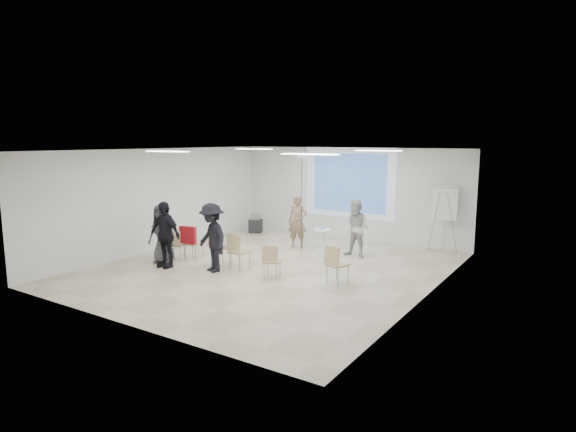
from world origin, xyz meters
The scene contains 30 objects.
floor centered at (0.00, 0.00, -0.05)m, with size 8.00×9.00×0.10m, color beige.
ceiling centered at (0.00, 0.00, 3.05)m, with size 8.00×9.00×0.10m, color white.
wall_back centered at (0.00, 4.55, 1.50)m, with size 8.00×0.10×3.00m, color silver.
wall_left centered at (-4.05, 0.00, 1.50)m, with size 0.10×9.00×3.00m, color silver.
wall_right centered at (4.05, 0.00, 1.50)m, with size 0.10×9.00×3.00m, color silver.
projection_halo centered at (0.00, 4.49, 1.85)m, with size 3.20×0.01×2.30m, color silver.
projection_image centered at (0.00, 4.47, 1.85)m, with size 2.60×0.01×1.90m, color #3465B2.
pedestal_table centered at (0.15, 2.45, 0.37)m, with size 0.64×0.64×0.67m.
player_left centered at (-0.71, 2.44, 0.90)m, with size 0.66×0.44×1.80m, color #907458.
player_right centered at (1.30, 2.31, 0.90)m, with size 0.86×0.69×1.79m, color silver.
controller_left centered at (-0.53, 2.69, 1.19)m, with size 0.04×0.12×0.04m, color white.
controller_right centered at (1.12, 2.56, 1.21)m, with size 0.04×0.12×0.04m, color white.
chair_far_left centered at (-2.65, -0.74, 0.49)m, with size 0.52×0.54×0.83m.
chair_left_mid centered at (-2.29, -0.46, 0.54)m, with size 0.48×0.51×0.91m.
chair_left_inner centered at (-1.25, -0.58, 0.57)m, with size 0.56×0.58×0.96m.
chair_center centered at (-0.58, -0.64, 0.56)m, with size 0.48×0.51×0.94m.
chair_right_inner centered at (0.54, -0.76, 0.48)m, with size 0.49×0.51×0.81m.
chair_right_far centered at (2.01, -0.34, 0.53)m, with size 0.51×0.54×0.90m.
red_jacket centered at (-2.30, -0.60, 0.72)m, with size 0.49×0.11×0.47m, color #B2151D.
laptop centered at (-1.23, -0.48, 0.51)m, with size 0.35×0.26×0.03m, color black.
audience_left centered at (-2.37, -1.35, 0.98)m, with size 1.14×0.68×1.96m, color black.
audience_mid centered at (-1.07, -1.01, 0.97)m, with size 1.26×0.69×1.95m, color black.
audience_outer centered at (-2.78, -1.06, 0.89)m, with size 0.87×0.57×1.77m, color #58575C.
flipchart_easel centered at (3.19, 4.20, 1.43)m, with size 0.84×0.63×1.94m.
av_cart centered at (-3.20, 3.64, 0.31)m, with size 0.55×0.50×0.67m.
ceiling_projector centered at (0.10, 1.49, 2.69)m, with size 0.30×0.25×3.00m.
fluor_panel_nw centered at (-2.00, 2.00, 2.97)m, with size 1.20×0.30×0.02m, color white.
fluor_panel_ne centered at (2.00, 2.00, 2.97)m, with size 1.20×0.30×0.02m, color white.
fluor_panel_sw centered at (-2.00, -1.50, 2.97)m, with size 1.20×0.30×0.02m, color white.
fluor_panel_se centered at (2.00, -1.50, 2.97)m, with size 1.20×0.30×0.02m, color white.
Camera 1 is at (6.83, -9.78, 3.26)m, focal length 30.00 mm.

